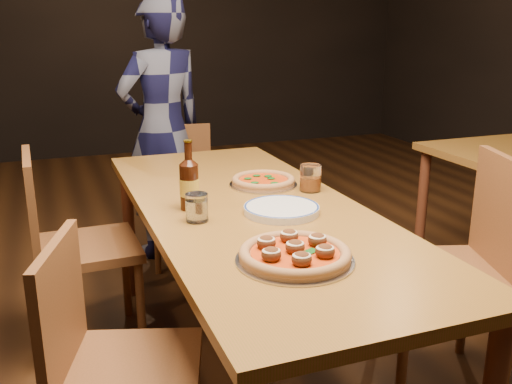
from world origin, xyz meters
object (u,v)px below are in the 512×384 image
object	(u,v)px
water_glass	(197,208)
chair_main_sw	(87,246)
table_main	(251,224)
chair_main_e	(442,271)
amber_glass	(310,178)
diner	(162,130)
pizza_meatball	(295,253)
plate_stack	(281,209)
chair_main_nw	(131,367)
beer_bottle	(189,185)
pizza_margherita	(263,181)
chair_end	(182,194)

from	to	relation	value
water_glass	chair_main_sw	bearing A→B (deg)	119.26
table_main	chair_main_e	xyz separation A→B (m)	(0.69, -0.28, -0.19)
amber_glass	table_main	bearing A→B (deg)	-160.24
chair_main_e	water_glass	distance (m)	1.00
amber_glass	diner	distance (m)	1.41
chair_main_e	pizza_meatball	world-z (taller)	chair_main_e
plate_stack	chair_main_nw	bearing A→B (deg)	-153.48
beer_bottle	pizza_margherita	bearing A→B (deg)	28.82
diner	plate_stack	bearing A→B (deg)	75.13
pizza_meatball	plate_stack	bearing A→B (deg)	71.90
diner	chair_main_sw	bearing A→B (deg)	41.18
chair_main_sw	pizza_margherita	size ratio (longest dim) A/B	3.24
chair_main_sw	pizza_meatball	xyz separation A→B (m)	(0.52, -1.06, 0.30)
pizza_meatball	amber_glass	distance (m)	0.74
chair_main_nw	pizza_meatball	world-z (taller)	chair_main_nw
table_main	chair_main_sw	size ratio (longest dim) A/B	2.12
chair_main_e	table_main	bearing A→B (deg)	-94.29
beer_bottle	diner	xyz separation A→B (m)	(0.20, 1.43, -0.05)
chair_main_e	pizza_margherita	world-z (taller)	chair_main_e
chair_main_sw	pizza_meatball	world-z (taller)	chair_main_sw
chair_main_nw	beer_bottle	size ratio (longest dim) A/B	3.41
water_glass	beer_bottle	bearing A→B (deg)	85.83
table_main	diner	size ratio (longest dim) A/B	1.26
plate_stack	diner	bearing A→B (deg)	93.82
chair_end	plate_stack	size ratio (longest dim) A/B	3.08
pizza_margherita	amber_glass	bearing A→B (deg)	-44.50
plate_stack	chair_main_sw	bearing A→B (deg)	135.68
chair_main_nw	water_glass	size ratio (longest dim) A/B	8.78
chair_main_nw	pizza_meatball	xyz separation A→B (m)	(0.48, -0.11, 0.34)
beer_bottle	water_glass	bearing A→B (deg)	-94.17
chair_end	water_glass	distance (m)	1.47
plate_stack	amber_glass	size ratio (longest dim) A/B	2.52
chair_main_nw	pizza_meatball	size ratio (longest dim) A/B	2.49
chair_main_nw	amber_glass	distance (m)	1.06
pizza_meatball	amber_glass	size ratio (longest dim) A/B	3.19
pizza_meatball	pizza_margherita	distance (m)	0.82
pizza_margherita	water_glass	size ratio (longest dim) A/B	2.93
table_main	water_glass	size ratio (longest dim) A/B	20.11
water_glass	chair_main_nw	bearing A→B (deg)	-132.39
chair_end	pizza_margherita	bearing A→B (deg)	-75.26
pizza_meatball	plate_stack	world-z (taller)	pizza_meatball
chair_main_e	diner	size ratio (longest dim) A/B	0.62
chair_end	diner	bearing A→B (deg)	119.25
plate_stack	water_glass	size ratio (longest dim) A/B	2.79
plate_stack	diner	world-z (taller)	diner
chair_main_sw	plate_stack	xyz separation A→B (m)	(0.66, -0.64, 0.29)
chair_end	pizza_meatball	distance (m)	1.87
chair_end	diner	xyz separation A→B (m)	(-0.07, 0.18, 0.37)
pizza_margherita	plate_stack	xyz separation A→B (m)	(-0.07, -0.37, -0.01)
amber_glass	chair_main_nw	bearing A→B (deg)	-147.75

